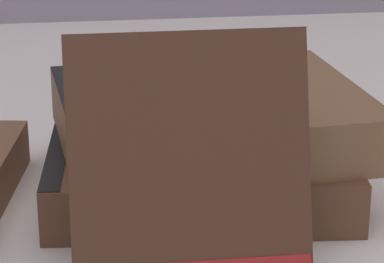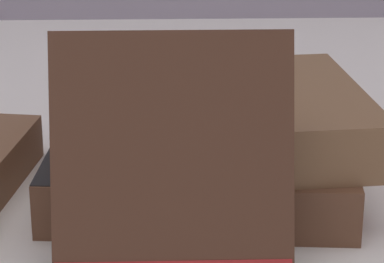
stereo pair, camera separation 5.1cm
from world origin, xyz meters
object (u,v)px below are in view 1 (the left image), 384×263
book_flat_bottom (189,166)px  book_leaning_front (189,168)px  book_flat_top (203,118)px  pocket_watch (246,95)px

book_flat_bottom → book_leaning_front: bearing=-92.8°
book_flat_top → book_leaning_front: 0.10m
book_flat_top → pocket_watch: size_ratio=3.85×
book_flat_top → pocket_watch: (0.02, -0.02, 0.02)m
book_leaning_front → book_flat_top: bearing=77.8°
book_leaning_front → pocket_watch: bearing=60.4°
book_flat_bottom → pocket_watch: (0.03, -0.03, 0.05)m
book_leaning_front → pocket_watch: 0.09m
book_flat_bottom → book_flat_top: 0.03m
book_flat_top → book_leaning_front: size_ratio=1.54×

